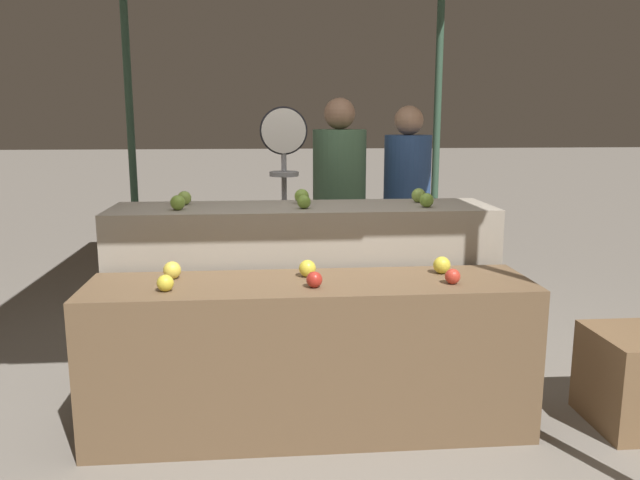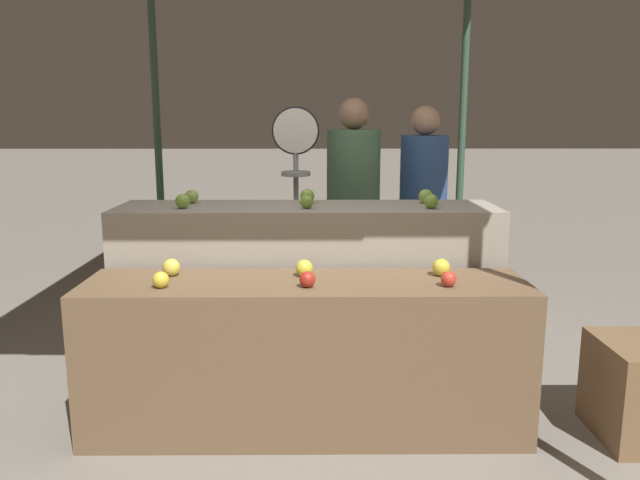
% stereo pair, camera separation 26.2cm
% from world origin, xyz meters
% --- Properties ---
extents(ground_plane, '(60.00, 60.00, 0.00)m').
position_xyz_m(ground_plane, '(0.00, 0.00, 0.00)').
color(ground_plane, gray).
extents(display_counter_front, '(2.20, 0.55, 0.78)m').
position_xyz_m(display_counter_front, '(0.00, 0.00, 0.39)').
color(display_counter_front, brown).
rests_on(display_counter_front, ground_plane).
extents(display_counter_back, '(2.20, 0.55, 1.07)m').
position_xyz_m(display_counter_back, '(0.00, 0.60, 0.53)').
color(display_counter_back, gray).
rests_on(display_counter_back, ground_plane).
extents(apple_front_0, '(0.08, 0.08, 0.08)m').
position_xyz_m(apple_front_0, '(-0.69, -0.11, 0.82)').
color(apple_front_0, gold).
rests_on(apple_front_0, display_counter_front).
extents(apple_front_1, '(0.08, 0.08, 0.08)m').
position_xyz_m(apple_front_1, '(0.01, -0.11, 0.81)').
color(apple_front_1, '#AD281E').
rests_on(apple_front_1, display_counter_front).
extents(apple_front_2, '(0.08, 0.08, 0.08)m').
position_xyz_m(apple_front_2, '(0.68, -0.10, 0.81)').
color(apple_front_2, red).
rests_on(apple_front_2, display_counter_front).
extents(apple_front_3, '(0.09, 0.09, 0.09)m').
position_xyz_m(apple_front_3, '(-0.69, 0.12, 0.82)').
color(apple_front_3, yellow).
rests_on(apple_front_3, display_counter_front).
extents(apple_front_4, '(0.09, 0.09, 0.09)m').
position_xyz_m(apple_front_4, '(-0.01, 0.10, 0.82)').
color(apple_front_4, gold).
rests_on(apple_front_4, display_counter_front).
extents(apple_front_5, '(0.09, 0.09, 0.09)m').
position_xyz_m(apple_front_5, '(0.69, 0.11, 0.82)').
color(apple_front_5, gold).
rests_on(apple_front_5, display_counter_front).
extents(apple_back_0, '(0.08, 0.08, 0.08)m').
position_xyz_m(apple_back_0, '(-0.70, 0.50, 1.11)').
color(apple_back_0, '#84AD3D').
rests_on(apple_back_0, display_counter_back).
extents(apple_back_1, '(0.08, 0.08, 0.08)m').
position_xyz_m(apple_back_1, '(0.00, 0.50, 1.11)').
color(apple_back_1, '#7AA338').
rests_on(apple_back_1, display_counter_back).
extents(apple_back_2, '(0.08, 0.08, 0.08)m').
position_xyz_m(apple_back_2, '(0.70, 0.49, 1.11)').
color(apple_back_2, '#7AA338').
rests_on(apple_back_2, display_counter_back).
extents(apple_back_3, '(0.08, 0.08, 0.08)m').
position_xyz_m(apple_back_3, '(-0.69, 0.71, 1.11)').
color(apple_back_3, '#8EB247').
rests_on(apple_back_3, display_counter_back).
extents(apple_back_4, '(0.09, 0.09, 0.09)m').
position_xyz_m(apple_back_4, '(-0.00, 0.71, 1.11)').
color(apple_back_4, '#84AD3D').
rests_on(apple_back_4, display_counter_back).
extents(apple_back_5, '(0.09, 0.09, 0.09)m').
position_xyz_m(apple_back_5, '(0.70, 0.70, 1.11)').
color(apple_back_5, '#8EB247').
rests_on(apple_back_5, display_counter_back).
extents(produce_scale, '(0.32, 0.20, 1.65)m').
position_xyz_m(produce_scale, '(-0.08, 1.31, 1.22)').
color(produce_scale, '#99999E').
rests_on(produce_scale, ground_plane).
extents(person_vendor_at_scale, '(0.51, 0.51, 1.71)m').
position_xyz_m(person_vendor_at_scale, '(0.33, 1.57, 0.98)').
color(person_vendor_at_scale, '#2D2D38').
rests_on(person_vendor_at_scale, ground_plane).
extents(person_customer_left, '(0.41, 0.41, 1.66)m').
position_xyz_m(person_customer_left, '(0.87, 1.71, 0.96)').
color(person_customer_left, '#2D2D38').
rests_on(person_customer_left, ground_plane).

